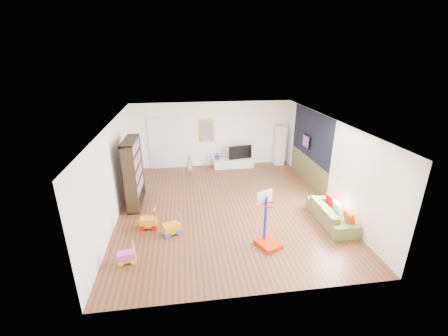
{
  "coord_description": "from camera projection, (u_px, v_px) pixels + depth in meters",
  "views": [
    {
      "loc": [
        -1.23,
        -8.28,
        4.56
      ],
      "look_at": [
        0.0,
        0.4,
        1.15
      ],
      "focal_mm": 24.0,
      "sensor_mm": 36.0,
      "label": 1
    }
  ],
  "objects": [
    {
      "name": "navy_accent",
      "position": [
        311.0,
        135.0,
        10.5
      ],
      "size": [
        0.01,
        3.2,
        1.7
      ],
      "primitive_type": "cube",
      "color": "black",
      "rests_on": "wall_right"
    },
    {
      "name": "pillow_left",
      "position": [
        349.0,
        219.0,
        7.93
      ],
      "size": [
        0.14,
        0.42,
        0.42
      ],
      "primitive_type": "cube",
      "rotation": [
        0.0,
        0.0,
        -0.07
      ],
      "color": "red",
      "rests_on": "sofa"
    },
    {
      "name": "doorway",
      "position": [
        167.0,
        144.0,
        12.25
      ],
      "size": [
        1.45,
        0.06,
        2.1
      ],
      "primitive_type": "cube",
      "color": "white",
      "rests_on": "ground"
    },
    {
      "name": "olive_wainscot",
      "position": [
        307.0,
        170.0,
        10.99
      ],
      "size": [
        0.01,
        3.2,
        1.0
      ],
      "primitive_type": "cube",
      "color": "brown",
      "rests_on": "wall_right"
    },
    {
      "name": "bookshelf",
      "position": [
        134.0,
        173.0,
        9.26
      ],
      "size": [
        0.41,
        1.46,
        2.12
      ],
      "primitive_type": "cube",
      "rotation": [
        0.0,
        0.0,
        -0.02
      ],
      "color": "#322414",
      "rests_on": "ground"
    },
    {
      "name": "wall_back",
      "position": [
        213.0,
        135.0,
        12.43
      ],
      "size": [
        6.5,
        0.0,
        2.7
      ],
      "primitive_type": "cube",
      "color": "white",
      "rests_on": "ground"
    },
    {
      "name": "media_console",
      "position": [
        233.0,
        163.0,
        12.58
      ],
      "size": [
        1.66,
        0.43,
        0.39
      ],
      "primitive_type": "cube",
      "rotation": [
        0.0,
        0.0,
        0.01
      ],
      "color": "silver",
      "rests_on": "ground"
    },
    {
      "name": "ride_on_yellow",
      "position": [
        148.0,
        219.0,
        8.18
      ],
      "size": [
        0.47,
        0.32,
        0.6
      ],
      "primitive_type": "cube",
      "rotation": [
        0.0,
        0.0,
        -0.09
      ],
      "color": "orange",
      "rests_on": "ground"
    },
    {
      "name": "pillow_right",
      "position": [
        331.0,
        200.0,
        8.93
      ],
      "size": [
        0.13,
        0.36,
        0.35
      ],
      "primitive_type": "cube",
      "rotation": [
        0.0,
        0.0,
        0.1
      ],
      "color": "#C1000C",
      "rests_on": "sofa"
    },
    {
      "name": "artwork_right",
      "position": [
        306.0,
        141.0,
        10.79
      ],
      "size": [
        0.04,
        0.56,
        0.46
      ],
      "primitive_type": "cube",
      "color": "#7F3F8C",
      "rests_on": "wall_right"
    },
    {
      "name": "ceiling",
      "position": [
        226.0,
        122.0,
        8.48
      ],
      "size": [
        6.5,
        7.5,
        0.0
      ],
      "primitive_type": "cube",
      "color": "white",
      "rests_on": "ground"
    },
    {
      "name": "tv",
      "position": [
        239.0,
        152.0,
        12.49
      ],
      "size": [
        1.0,
        0.31,
        0.57
      ],
      "primitive_type": "imported",
      "rotation": [
        0.0,
        0.0,
        0.18
      ],
      "color": "black",
      "rests_on": "media_console"
    },
    {
      "name": "wall_right",
      "position": [
        328.0,
        161.0,
        9.39
      ],
      "size": [
        0.0,
        7.5,
        2.7
      ],
      "primitive_type": "cube",
      "color": "silver",
      "rests_on": "ground"
    },
    {
      "name": "sofa",
      "position": [
        331.0,
        214.0,
        8.47
      ],
      "size": [
        0.74,
        1.87,
        0.54
      ],
      "primitive_type": "imported",
      "rotation": [
        0.0,
        0.0,
        1.58
      ],
      "color": "olive",
      "rests_on": "ground"
    },
    {
      "name": "ride_on_orange",
      "position": [
        171.0,
        224.0,
        7.91
      ],
      "size": [
        0.52,
        0.43,
        0.6
      ],
      "primitive_type": "cube",
      "rotation": [
        0.0,
        0.0,
        0.38
      ],
      "color": "orange",
      "rests_on": "ground"
    },
    {
      "name": "tall_cabinet",
      "position": [
        279.0,
        145.0,
        12.74
      ],
      "size": [
        0.41,
        0.41,
        1.71
      ],
      "primitive_type": "cube",
      "rotation": [
        0.0,
        0.0,
        -0.04
      ],
      "color": "white",
      "rests_on": "ground"
    },
    {
      "name": "wall_left",
      "position": [
        113.0,
        172.0,
        8.54
      ],
      "size": [
        0.0,
        7.5,
        2.7
      ],
      "primitive_type": "cube",
      "color": "silver",
      "rests_on": "ground"
    },
    {
      "name": "vase_plant",
      "position": [
        218.0,
        155.0,
        12.37
      ],
      "size": [
        0.38,
        0.34,
        0.36
      ],
      "primitive_type": "imported",
      "rotation": [
        0.0,
        0.0,
        -0.19
      ],
      "color": "#1E3A95",
      "rests_on": "media_console"
    },
    {
      "name": "basketball_hoop",
      "position": [
        270.0,
        221.0,
        7.28
      ],
      "size": [
        0.7,
        0.76,
        1.45
      ],
      "primitive_type": "cube",
      "rotation": [
        0.0,
        0.0,
        0.41
      ],
      "color": "red",
      "rests_on": "ground"
    },
    {
      "name": "painting_back",
      "position": [
        207.0,
        130.0,
        12.29
      ],
      "size": [
        0.62,
        0.06,
        0.92
      ],
      "primitive_type": "cube",
      "color": "gold",
      "rests_on": "wall_back"
    },
    {
      "name": "child",
      "position": [
        189.0,
        166.0,
        11.49
      ],
      "size": [
        0.38,
        0.3,
        0.91
      ],
      "primitive_type": "imported",
      "rotation": [
        0.0,
        0.0,
        3.43
      ],
      "color": "gray",
      "rests_on": "ground"
    },
    {
      "name": "floor",
      "position": [
        226.0,
        206.0,
        9.46
      ],
      "size": [
        6.5,
        7.5,
        0.0
      ],
      "primitive_type": "cube",
      "color": "brown",
      "rests_on": "ground"
    },
    {
      "name": "ride_on_pink",
      "position": [
        126.0,
        253.0,
        6.85
      ],
      "size": [
        0.42,
        0.29,
        0.52
      ],
      "primitive_type": "cube",
      "rotation": [
        0.0,
        0.0,
        0.13
      ],
      "color": "#DE50A6",
      "rests_on": "ground"
    },
    {
      "name": "wall_front",
      "position": [
        256.0,
        239.0,
        5.51
      ],
      "size": [
        6.5,
        0.0,
        2.7
      ],
      "primitive_type": "cube",
      "color": "silver",
      "rests_on": "ground"
    },
    {
      "name": "pillow_center",
      "position": [
        338.0,
        208.0,
        8.46
      ],
      "size": [
        0.13,
        0.39,
        0.39
      ],
      "primitive_type": "cube",
      "rotation": [
        0.0,
        0.0,
        -0.08
      ],
      "color": "white",
      "rests_on": "sofa"
    }
  ]
}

